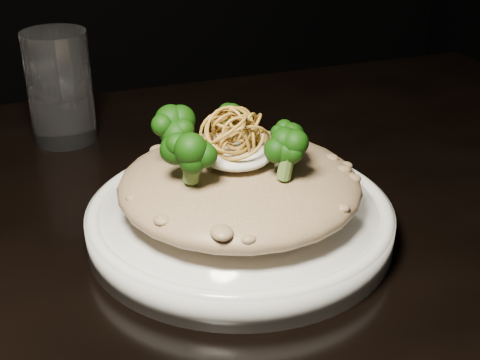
{
  "coord_description": "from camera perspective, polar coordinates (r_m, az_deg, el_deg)",
  "views": [
    {
      "loc": [
        -0.15,
        -0.49,
        1.07
      ],
      "look_at": [
        0.02,
        -0.01,
        0.81
      ],
      "focal_mm": 50.0,
      "sensor_mm": 36.0,
      "label": 1
    }
  ],
  "objects": [
    {
      "name": "cheese",
      "position": [
        0.56,
        -0.32,
        2.28
      ],
      "size": [
        0.06,
        0.06,
        0.02
      ],
      "primitive_type": "ellipsoid",
      "color": "silver",
      "rests_on": "risotto"
    },
    {
      "name": "risotto",
      "position": [
        0.57,
        -0.04,
        -0.39
      ],
      "size": [
        0.21,
        0.21,
        0.05
      ],
      "primitive_type": "ellipsoid",
      "color": "brown",
      "rests_on": "plate"
    },
    {
      "name": "table",
      "position": [
        0.65,
        -2.1,
        -10.66
      ],
      "size": [
        1.1,
        0.8,
        0.75
      ],
      "color": "black",
      "rests_on": "ground"
    },
    {
      "name": "broccoli",
      "position": [
        0.55,
        -0.56,
        3.83
      ],
      "size": [
        0.13,
        0.13,
        0.05
      ],
      "primitive_type": null,
      "color": "black",
      "rests_on": "risotto"
    },
    {
      "name": "plate",
      "position": [
        0.59,
        -0.0,
        -3.52
      ],
      "size": [
        0.27,
        0.27,
        0.03
      ],
      "primitive_type": "cylinder",
      "color": "white",
      "rests_on": "table"
    },
    {
      "name": "drinking_glass",
      "position": [
        0.79,
        -15.13,
        7.64
      ],
      "size": [
        0.09,
        0.09,
        0.13
      ],
      "primitive_type": "cylinder",
      "rotation": [
        0.0,
        0.0,
        -0.24
      ],
      "color": "silver",
      "rests_on": "table"
    },
    {
      "name": "shallots",
      "position": [
        0.55,
        -0.54,
        4.78
      ],
      "size": [
        0.05,
        0.05,
        0.03
      ],
      "primitive_type": null,
      "color": "#85601C",
      "rests_on": "cheese"
    }
  ]
}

